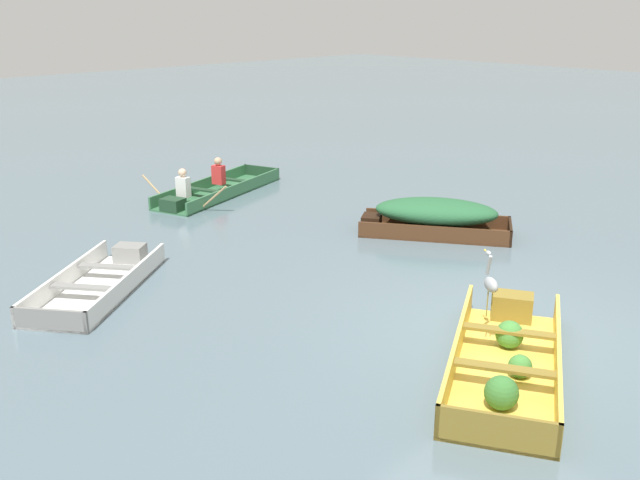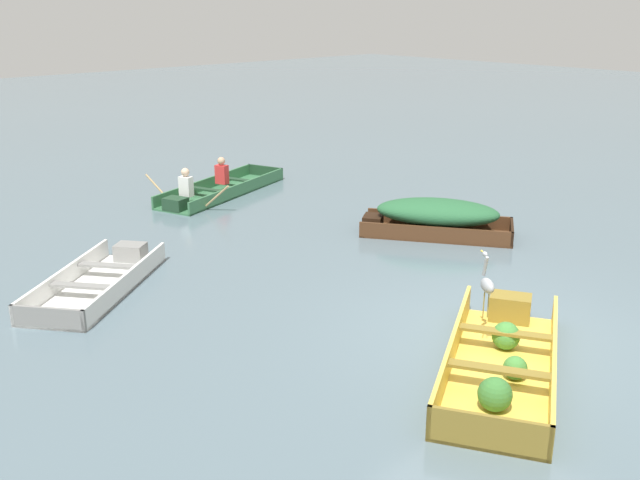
{
  "view_description": "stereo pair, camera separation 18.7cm",
  "coord_description": "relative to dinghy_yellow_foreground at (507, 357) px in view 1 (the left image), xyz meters",
  "views": [
    {
      "loc": [
        -7.83,
        -4.67,
        4.25
      ],
      "look_at": [
        0.27,
        3.81,
        0.35
      ],
      "focal_mm": 40.0,
      "sensor_mm": 36.0,
      "label": 1
    },
    {
      "loc": [
        -7.69,
        -4.8,
        4.25
      ],
      "look_at": [
        0.27,
        3.81,
        0.35
      ],
      "focal_mm": 40.0,
      "sensor_mm": 36.0,
      "label": 2
    }
  ],
  "objects": [
    {
      "name": "dinghy_yellow_foreground",
      "position": [
        0.0,
        0.0,
        0.0
      ],
      "size": [
        3.57,
        2.74,
        0.42
      ],
      "color": "#E5BC47",
      "rests_on": "ground"
    },
    {
      "name": "rowboat_green_with_crew",
      "position": [
        2.25,
        9.22,
        0.0
      ],
      "size": [
        3.9,
        2.6,
        0.88
      ],
      "color": "#387047",
      "rests_on": "ground"
    },
    {
      "name": "skiff_dark_varnish_near_moored",
      "position": [
        3.64,
        3.92,
        0.24
      ],
      "size": [
        2.44,
        2.94,
        0.72
      ],
      "color": "#4C2D19",
      "rests_on": "ground"
    },
    {
      "name": "skiff_white_mid_moored",
      "position": [
        -2.34,
        5.83,
        -0.04
      ],
      "size": [
        2.99,
        2.66,
        0.33
      ],
      "color": "white",
      "rests_on": "ground"
    },
    {
      "name": "heron_on_dinghy",
      "position": [
        0.36,
        0.53,
        0.73
      ],
      "size": [
        0.32,
        0.42,
        0.84
      ],
      "color": "olive",
      "rests_on": "dinghy_yellow_foreground"
    },
    {
      "name": "ground_plane",
      "position": [
        0.8,
        0.62,
        -0.15
      ],
      "size": [
        80.0,
        80.0,
        0.0
      ],
      "primitive_type": "plane",
      "color": "slate"
    }
  ]
}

